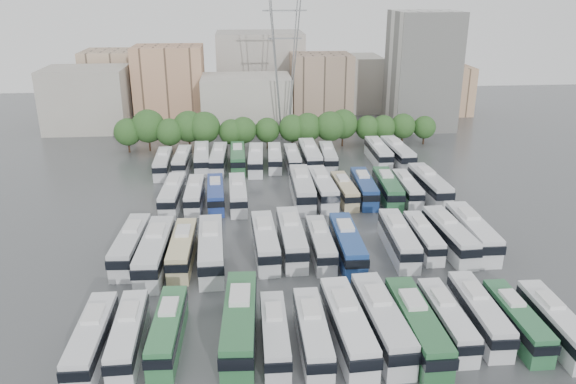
{
  "coord_description": "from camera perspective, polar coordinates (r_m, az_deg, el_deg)",
  "views": [
    {
      "loc": [
        -7.62,
        -68.0,
        31.92
      ],
      "look_at": [
        -0.91,
        8.78,
        3.0
      ],
      "focal_mm": 35.0,
      "sensor_mm": 36.0,
      "label": 1
    }
  ],
  "objects": [
    {
      "name": "bus_r2_s10",
      "position": [
        88.31,
        7.73,
        0.46
      ],
      "size": [
        3.03,
        12.06,
        3.76
      ],
      "rotation": [
        0.0,
        0.0,
        -0.03
      ],
      "color": "navy",
      "rests_on": "ground"
    },
    {
      "name": "bus_r1_s10",
      "position": [
        71.49,
        11.17,
        -4.67
      ],
      "size": [
        3.13,
        12.53,
        3.91
      ],
      "rotation": [
        0.0,
        0.0,
        -0.03
      ],
      "color": "silver",
      "rests_on": "ground"
    },
    {
      "name": "bus_r0_s0",
      "position": [
        55.13,
        -19.28,
        -13.88
      ],
      "size": [
        2.6,
        11.66,
        3.65
      ],
      "rotation": [
        0.0,
        0.0,
        -0.0
      ],
      "color": "silver",
      "rests_on": "ground"
    },
    {
      "name": "bus_r0_s7",
      "position": [
        53.8,
        6.05,
        -13.36
      ],
      "size": [
        3.49,
        13.07,
        4.06
      ],
      "rotation": [
        0.0,
        0.0,
        0.05
      ],
      "color": "white",
      "rests_on": "ground"
    },
    {
      "name": "bus_r1_s3",
      "position": [
        67.94,
        -7.82,
        -5.72
      ],
      "size": [
        3.45,
        13.47,
        4.19
      ],
      "rotation": [
        0.0,
        0.0,
        0.04
      ],
      "color": "silver",
      "rests_on": "ground"
    },
    {
      "name": "bus_r0_s10",
      "position": [
        57.02,
        15.78,
        -12.3
      ],
      "size": [
        2.6,
        11.19,
        3.5
      ],
      "rotation": [
        0.0,
        0.0,
        0.01
      ],
      "color": "silver",
      "rests_on": "ground"
    },
    {
      "name": "ground",
      "position": [
        75.51,
        1.27,
        -4.45
      ],
      "size": [
        220.0,
        220.0,
        0.0
      ],
      "primitive_type": "plane",
      "color": "#424447",
      "rests_on": "ground"
    },
    {
      "name": "bus_r0_s12",
      "position": [
        59.1,
        22.18,
        -11.91
      ],
      "size": [
        2.44,
        10.97,
        3.44
      ],
      "rotation": [
        0.0,
        0.0,
        0.0
      ],
      "color": "#2D693F",
      "rests_on": "ground"
    },
    {
      "name": "bus_r3_s7",
      "position": [
        102.65,
        0.46,
        3.44
      ],
      "size": [
        2.45,
        11.0,
        3.45
      ],
      "rotation": [
        0.0,
        0.0,
        0.0
      ],
      "color": "silver",
      "rests_on": "ground"
    },
    {
      "name": "bus_r3_s3",
      "position": [
        103.0,
        -7.05,
        3.42
      ],
      "size": [
        3.11,
        12.0,
        3.73
      ],
      "rotation": [
        0.0,
        0.0,
        -0.04
      ],
      "color": "silver",
      "rests_on": "ground"
    },
    {
      "name": "bus_r3_s8",
      "position": [
        103.08,
        2.26,
        3.7
      ],
      "size": [
        3.03,
        13.29,
        4.16
      ],
      "rotation": [
        0.0,
        0.0,
        0.01
      ],
      "color": "silver",
      "rests_on": "ground"
    },
    {
      "name": "bus_r2_s1",
      "position": [
        86.54,
        -11.65,
        -0.21
      ],
      "size": [
        3.15,
        12.14,
        3.78
      ],
      "rotation": [
        0.0,
        0.0,
        -0.04
      ],
      "color": "silver",
      "rests_on": "ground"
    },
    {
      "name": "bus_r2_s4",
      "position": [
        85.38,
        -5.11,
        -0.17
      ],
      "size": [
        2.84,
        11.79,
        3.68
      ],
      "rotation": [
        0.0,
        0.0,
        0.02
      ],
      "color": "silver",
      "rests_on": "ground"
    },
    {
      "name": "bus_r3_s0",
      "position": [
        102.16,
        -12.58,
        2.9
      ],
      "size": [
        2.78,
        11.62,
        3.63
      ],
      "rotation": [
        0.0,
        0.0,
        0.02
      ],
      "color": "silver",
      "rests_on": "ground"
    },
    {
      "name": "bus_r1_s13",
      "position": [
        75.56,
        18.2,
        -3.85
      ],
      "size": [
        3.02,
        13.12,
        4.1
      ],
      "rotation": [
        0.0,
        0.0,
        -0.01
      ],
      "color": "silver",
      "rests_on": "ground"
    },
    {
      "name": "bus_r0_s9",
      "position": [
        54.85,
        12.93,
        -13.1
      ],
      "size": [
        3.01,
        12.96,
        4.05
      ],
      "rotation": [
        0.0,
        0.0,
        0.01
      ],
      "color": "#2A6439",
      "rests_on": "ground"
    },
    {
      "name": "bus_r0_s5",
      "position": [
        53.06,
        -1.35,
        -14.2
      ],
      "size": [
        2.45,
        10.84,
        3.4
      ],
      "rotation": [
        0.0,
        0.0,
        -0.01
      ],
      "color": "silver",
      "rests_on": "ground"
    },
    {
      "name": "bus_r1_s8",
      "position": [
        69.15,
        6.04,
        -5.25
      ],
      "size": [
        2.84,
        12.63,
        3.96
      ],
      "rotation": [
        0.0,
        0.0,
        -0.01
      ],
      "color": "navy",
      "rests_on": "ground"
    },
    {
      "name": "bus_r1_s5",
      "position": [
        69.6,
        -2.34,
        -4.99
      ],
      "size": [
        3.17,
        12.54,
        3.9
      ],
      "rotation": [
        0.0,
        0.0,
        0.04
      ],
      "color": "silver",
      "rests_on": "ground"
    },
    {
      "name": "bus_r2_s2",
      "position": [
        86.33,
        -9.47,
        -0.21
      ],
      "size": [
        2.54,
        11.12,
        3.48
      ],
      "rotation": [
        0.0,
        0.0,
        -0.01
      ],
      "color": "silver",
      "rests_on": "ground"
    },
    {
      "name": "bus_r1_s12",
      "position": [
        73.93,
        16.08,
        -4.23
      ],
      "size": [
        3.35,
        12.68,
        3.94
      ],
      "rotation": [
        0.0,
        0.0,
        0.05
      ],
      "color": "silver",
      "rests_on": "ground"
    },
    {
      "name": "bus_r1_s11",
      "position": [
        73.3,
        13.56,
        -4.42
      ],
      "size": [
        2.41,
        10.86,
        3.4
      ],
      "rotation": [
        0.0,
        0.0,
        -0.0
      ],
      "color": "white",
      "rests_on": "ground"
    },
    {
      "name": "electricity_pylon",
      "position": [
        119.13,
        -0.34,
        14.18
      ],
      "size": [
        9.0,
        6.91,
        33.83
      ],
      "color": "slate",
      "rests_on": "ground"
    },
    {
      "name": "bus_r2_s3",
      "position": [
        85.99,
        -7.37,
        -0.15
      ],
      "size": [
        2.95,
        11.41,
        3.55
      ],
      "rotation": [
        0.0,
        0.0,
        0.04
      ],
      "color": "navy",
      "rests_on": "ground"
    },
    {
      "name": "bus_r2_s9",
      "position": [
        87.31,
        5.74,
        0.2
      ],
      "size": [
        2.87,
        11.02,
        3.43
      ],
      "rotation": [
        0.0,
        0.0,
        0.04
      ],
      "color": "#C4B387",
      "rests_on": "ground"
    },
    {
      "name": "bus_r0_s8",
      "position": [
        54.83,
        9.48,
        -12.8
      ],
      "size": [
        3.52,
        13.22,
        4.11
      ],
      "rotation": [
        0.0,
        0.0,
        0.05
      ],
      "color": "silver",
      "rests_on": "ground"
    },
    {
      "name": "bus_r0_s4",
      "position": [
        53.95,
        -4.92,
        -13.06
      ],
      "size": [
        3.67,
        13.84,
        4.3
      ],
      "rotation": [
        0.0,
        0.0,
        -0.05
      ],
      "color": "#2B663A",
      "rests_on": "ground"
    },
    {
      "name": "bus_r2_s12",
      "position": [
        89.65,
        11.99,
        0.41
      ],
      "size": [
        2.65,
        11.16,
        3.49
      ],
      "rotation": [
        0.0,
        0.0,
        -0.02
      ],
      "color": "silver",
      "rests_on": "ground"
    },
    {
      "name": "bus_r3_s2",
      "position": [
        103.59,
        -8.75,
        3.47
      ],
      "size": [
        3.24,
        12.33,
        3.83
      ],
      "rotation": [
        0.0,
        0.0,
        0.05
      ],
      "color": "silver",
      "rests_on": "ground"
    },
    {
      "name": "bus_r0_s6",
      "position": [
        53.06,
        2.5,
        -14.07
      ],
      "size": [
        2.55,
        11.54,
        3.62
      ],
      "rotation": [
        0.0,
        0.0,
        0.0
      ],
      "color": "silver",
      "rests_on": "ground"
    },
    {
      "name": "bus_r1_s7",
      "position": [
        69.43,
        3.32,
        -5.22
      ],
      "size": [
        2.57,
        11.4,
        3.57
      ],
      "rotation": [
        0.0,
        0.0,
        0.01
      ],
      "color": "silver",
      "rests_on": "ground"
    },
    {
      "name": "bus_r3_s4",
      "position": [
        102.95,
        -5.12,
        3.5
      ],
      "size": [
        2.66,
        11.98,
        3.76
      ],
      "rotation": [
        0.0,
        0.0,
        0.0
      ],
      "color": "#2B663A",
      "rests_on": "ground"
    },
    {
      "name": "bus_r2_s11",
      "position": [
        88.71,
        10.08,
        0.45
      ],
      "size": [
        3.24,
        12.41,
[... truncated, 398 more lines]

